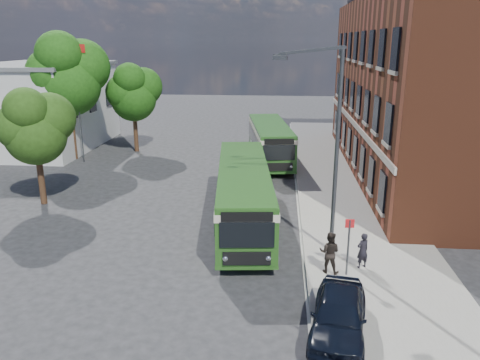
# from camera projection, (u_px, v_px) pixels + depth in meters

# --- Properties ---
(ground) EXTENTS (120.00, 120.00, 0.00)m
(ground) POSITION_uv_depth(u_px,v_px,m) (221.00, 232.00, 23.32)
(ground) COLOR #262628
(ground) RESTS_ON ground
(pavement) EXTENTS (6.00, 48.00, 0.15)m
(pavement) POSITION_uv_depth(u_px,v_px,m) (343.00, 186.00, 30.35)
(pavement) COLOR gray
(pavement) RESTS_ON ground
(kerb_line) EXTENTS (0.12, 48.00, 0.01)m
(kerb_line) POSITION_uv_depth(u_px,v_px,m) (296.00, 186.00, 30.62)
(kerb_line) COLOR beige
(kerb_line) RESTS_ON ground
(brick_office) EXTENTS (12.10, 26.00, 14.20)m
(brick_office) POSITION_uv_depth(u_px,v_px,m) (447.00, 74.00, 31.61)
(brick_office) COLOR brown
(brick_office) RESTS_ON ground
(white_building) EXTENTS (9.40, 13.40, 7.30)m
(white_building) POSITION_uv_depth(u_px,v_px,m) (43.00, 106.00, 40.93)
(white_building) COLOR silver
(white_building) RESTS_ON ground
(flagpole) EXTENTS (0.95, 0.10, 9.00)m
(flagpole) POSITION_uv_depth(u_px,v_px,m) (79.00, 99.00, 35.34)
(flagpole) COLOR #3C3E41
(flagpole) RESTS_ON ground
(street_lamp) EXTENTS (2.96, 2.38, 9.00)m
(street_lamp) POSITION_uv_depth(u_px,v_px,m) (328.00, 149.00, 19.63)
(street_lamp) COLOR #3C3E41
(street_lamp) RESTS_ON ground
(bus_stop_sign) EXTENTS (0.35, 0.08, 2.52)m
(bus_stop_sign) POSITION_uv_depth(u_px,v_px,m) (348.00, 243.00, 18.41)
(bus_stop_sign) COLOR #3C3E41
(bus_stop_sign) RESTS_ON ground
(bus_front) EXTENTS (3.79, 12.60, 3.02)m
(bus_front) POSITION_uv_depth(u_px,v_px,m) (243.00, 189.00, 24.03)
(bus_front) COLOR #28581C
(bus_front) RESTS_ON ground
(bus_rear) EXTENTS (3.98, 10.55, 3.02)m
(bus_rear) POSITION_uv_depth(u_px,v_px,m) (270.00, 139.00, 36.29)
(bus_rear) COLOR #275A1F
(bus_rear) RESTS_ON ground
(parked_car) EXTENTS (2.39, 4.43, 1.43)m
(parked_car) POSITION_uv_depth(u_px,v_px,m) (339.00, 315.00, 14.79)
(parked_car) COLOR black
(parked_car) RESTS_ON pavement
(pedestrian_a) EXTENTS (0.66, 0.58, 1.52)m
(pedestrian_a) POSITION_uv_depth(u_px,v_px,m) (363.00, 251.00, 19.18)
(pedestrian_a) COLOR black
(pedestrian_a) RESTS_ON pavement
(pedestrian_b) EXTENTS (0.99, 0.86, 1.73)m
(pedestrian_b) POSITION_uv_depth(u_px,v_px,m) (329.00, 252.00, 18.76)
(pedestrian_b) COLOR black
(pedestrian_b) RESTS_ON pavement
(tree_left) EXTENTS (4.03, 3.83, 6.80)m
(tree_left) POSITION_uv_depth(u_px,v_px,m) (35.00, 126.00, 26.06)
(tree_left) COLOR #372014
(tree_left) RESTS_ON ground
(tree_mid) EXTENTS (5.86, 5.57, 9.90)m
(tree_mid) POSITION_uv_depth(u_px,v_px,m) (68.00, 74.00, 35.71)
(tree_mid) COLOR #372014
(tree_mid) RESTS_ON ground
(tree_right) EXTENTS (4.42, 4.20, 7.47)m
(tree_right) POSITION_uv_depth(u_px,v_px,m) (134.00, 92.00, 38.83)
(tree_right) COLOR #372014
(tree_right) RESTS_ON ground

